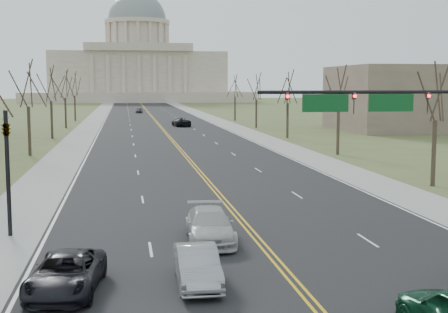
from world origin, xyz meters
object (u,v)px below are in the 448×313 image
object	(u,v)px
signal_left	(7,159)
car_sb_outer_lead	(66,274)
signal_mast	(390,112)
car_sb_inner_second	(210,226)
car_far_nb	(181,122)
car_far_sb	(139,110)
car_sb_inner_lead	(197,266)

from	to	relation	value
signal_left	car_sb_outer_lead	bearing A→B (deg)	-68.92
signal_left	car_sb_outer_lead	distance (m)	9.85
signal_left	car_sb_outer_lead	size ratio (longest dim) A/B	1.23
signal_mast	car_sb_outer_lead	world-z (taller)	signal_mast
car_sb_outer_lead	car_sb_inner_second	distance (m)	8.52
car_far_nb	car_far_sb	xyz separation A→B (m)	(-5.88, 50.63, -0.06)
car_sb_inner_second	car_far_sb	world-z (taller)	car_sb_inner_second
car_sb_inner_second	car_far_nb	size ratio (longest dim) A/B	0.96
car_sb_outer_lead	car_far_nb	distance (m)	85.35
signal_left	car_sb_inner_second	world-z (taller)	signal_left
car_sb_outer_lead	car_far_nb	size ratio (longest dim) A/B	0.91
car_sb_inner_second	car_far_nb	distance (m)	78.59
signal_mast	car_sb_inner_second	distance (m)	11.22
signal_left	car_sb_inner_second	distance (m)	10.04
signal_mast	car_far_nb	size ratio (longest dim) A/B	2.26
car_far_nb	signal_left	bearing A→B (deg)	71.22
car_sb_inner_lead	car_sb_outer_lead	world-z (taller)	car_sb_inner_lead
car_sb_outer_lead	car_far_sb	xyz separation A→B (m)	(5.75, 135.18, 0.01)
car_far_nb	car_far_sb	bearing A→B (deg)	-90.95
signal_left	car_sb_inner_lead	xyz separation A→B (m)	(7.97, -8.63, -3.01)
car_far_sb	car_sb_outer_lead	bearing A→B (deg)	-87.75
car_sb_inner_second	car_far_sb	xyz separation A→B (m)	(-0.11, 129.01, -0.06)
signal_left	car_sb_outer_lead	world-z (taller)	signal_left
car_sb_inner_lead	car_sb_outer_lead	size ratio (longest dim) A/B	0.86
signal_left	car_sb_inner_second	bearing A→B (deg)	-15.57
signal_left	car_sb_inner_second	xyz separation A→B (m)	(9.24, -2.57, -2.95)
signal_mast	car_sb_inner_lead	xyz separation A→B (m)	(-10.98, -8.63, -5.06)
signal_mast	car_far_nb	world-z (taller)	signal_mast
signal_mast	car_sb_inner_second	xyz separation A→B (m)	(-9.71, -2.57, -5.00)
car_sb_inner_second	signal_mast	bearing A→B (deg)	17.44
car_sb_inner_lead	signal_mast	bearing A→B (deg)	38.67
signal_mast	car_sb_outer_lead	size ratio (longest dim) A/B	2.48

